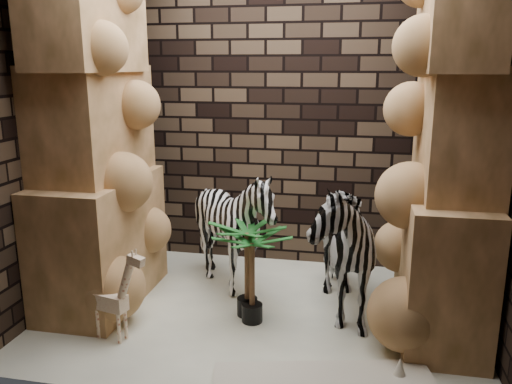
% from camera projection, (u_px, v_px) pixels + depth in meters
% --- Properties ---
extents(floor, '(3.50, 3.50, 0.00)m').
position_uv_depth(floor, '(259.00, 313.00, 4.35)').
color(floor, white).
rests_on(floor, ground).
extents(wall_back, '(3.50, 0.00, 3.50)m').
position_uv_depth(wall_back, '(283.00, 119.00, 5.19)').
color(wall_back, black).
rests_on(wall_back, ground).
extents(wall_front, '(3.50, 0.00, 3.50)m').
position_uv_depth(wall_front, '(215.00, 165.00, 2.81)').
color(wall_front, black).
rests_on(wall_front, ground).
extents(wall_left, '(0.00, 3.00, 3.00)m').
position_uv_depth(wall_left, '(55.00, 130.00, 4.33)').
color(wall_left, black).
rests_on(wall_left, ground).
extents(wall_right, '(0.00, 3.00, 3.00)m').
position_uv_depth(wall_right, '(501.00, 142.00, 3.66)').
color(wall_right, black).
rests_on(wall_right, ground).
extents(rock_pillar_left, '(0.68, 1.30, 3.00)m').
position_uv_depth(rock_pillar_left, '(93.00, 131.00, 4.26)').
color(rock_pillar_left, '#E2A971').
rests_on(rock_pillar_left, floor).
extents(rock_pillar_right, '(0.58, 1.25, 3.00)m').
position_uv_depth(rock_pillar_right, '(452.00, 140.00, 3.72)').
color(rock_pillar_right, '#E2A971').
rests_on(rock_pillar_right, floor).
extents(zebra_right, '(0.95, 1.34, 1.43)m').
position_uv_depth(zebra_right, '(332.00, 230.00, 4.24)').
color(zebra_right, white).
rests_on(zebra_right, floor).
extents(zebra_left, '(0.96, 1.18, 1.07)m').
position_uv_depth(zebra_left, '(234.00, 236.00, 4.65)').
color(zebra_left, white).
rests_on(zebra_left, floor).
extents(giraffe_toy, '(0.42, 0.22, 0.77)m').
position_uv_depth(giraffe_toy, '(109.00, 291.00, 3.85)').
color(giraffe_toy, beige).
rests_on(giraffe_toy, floor).
extents(palm_front, '(0.36, 0.36, 0.82)m').
position_uv_depth(palm_front, '(247.00, 269.00, 4.22)').
color(palm_front, '#0F511C').
rests_on(palm_front, floor).
extents(palm_back, '(0.36, 0.36, 0.77)m').
position_uv_depth(palm_back, '(252.00, 277.00, 4.12)').
color(palm_back, '#0F511C').
rests_on(palm_back, floor).
extents(surfboard, '(1.48, 0.66, 0.05)m').
position_uv_depth(surfboard, '(323.00, 379.00, 3.39)').
color(surfboard, beige).
rests_on(surfboard, floor).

